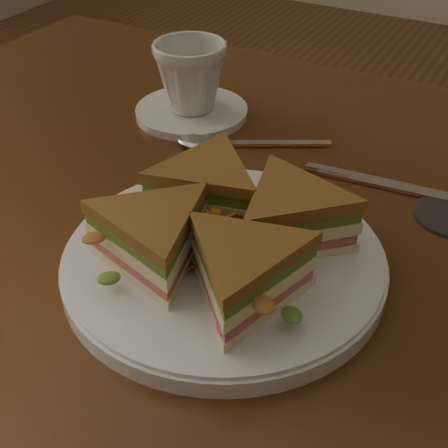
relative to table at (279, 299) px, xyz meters
The scene contains 8 objects.
table is the anchor object (origin of this frame).
plate 0.14m from the table, 102.73° to the right, with size 0.29×0.29×0.02m, color silver.
sandwich_wedges 0.17m from the table, 102.73° to the right, with size 0.26×0.26×0.06m.
crisps_mound 0.17m from the table, 102.73° to the right, with size 0.09×0.09×0.05m, color #BF6618, non-canonical shape.
spoon 0.20m from the table, 142.66° to the left, with size 0.17×0.10×0.01m.
knife 0.17m from the table, 56.46° to the left, with size 0.22×0.03×0.00m.
saucer 0.28m from the table, 141.90° to the left, with size 0.14×0.14×0.01m, color silver.
coffee_cup 0.30m from the table, 141.90° to the left, with size 0.09×0.09×0.09m, color silver.
Camera 1 is at (0.19, -0.46, 1.11)m, focal length 50.00 mm.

